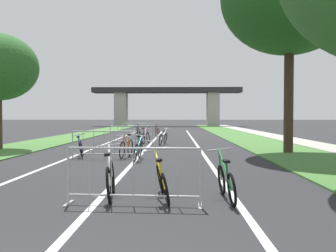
{
  "coord_description": "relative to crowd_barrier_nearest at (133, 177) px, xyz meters",
  "views": [
    {
      "loc": [
        1.48,
        -1.71,
        1.6
      ],
      "look_at": [
        0.96,
        20.41,
        0.98
      ],
      "focal_mm": 37.97,
      "sensor_mm": 36.0,
      "label": 1
    }
  ],
  "objects": [
    {
      "name": "bicycle_orange_4",
      "position": [
        -1.17,
        7.44,
        -0.15
      ],
      "size": [
        0.53,
        1.75,
        0.9
      ],
      "rotation": [
        0.0,
        0.0,
        2.99
      ],
      "color": "black",
      "rests_on": "ground"
    },
    {
      "name": "bicycle_black_5",
      "position": [
        -2.06,
        20.29,
        -0.16
      ],
      "size": [
        0.53,
        1.66,
        0.99
      ],
      "rotation": [
        0.0,
        0.0,
        3.1
      ],
      "color": "black",
      "rests_on": "ground"
    },
    {
      "name": "lane_stripe_left_lane",
      "position": [
        -3.32,
        14.18,
        -0.52
      ],
      "size": [
        0.14,
        37.5,
        0.01
      ],
      "primitive_type": "cube",
      "color": "silver",
      "rests_on": "ground"
    },
    {
      "name": "bicycle_blue_6",
      "position": [
        -2.97,
        7.49,
        -0.16
      ],
      "size": [
        0.76,
        1.68,
        0.91
      ],
      "rotation": [
        0.0,
        0.0,
        0.23
      ],
      "color": "black",
      "rests_on": "ground"
    },
    {
      "name": "bicycle_silver_1",
      "position": [
        0.04,
        13.44,
        -0.17
      ],
      "size": [
        0.72,
        1.71,
        0.95
      ],
      "rotation": [
        0.0,
        0.0,
        -0.2
      ],
      "color": "black",
      "rests_on": "ground"
    },
    {
      "name": "grass_verge_left",
      "position": [
        -7.09,
        21.95,
        -0.5
      ],
      "size": [
        3.27,
        64.83,
        0.05
      ],
      "primitive_type": "cube",
      "color": "#477A38",
      "rests_on": "ground"
    },
    {
      "name": "bicycle_white_0",
      "position": [
        -0.51,
        0.58,
        -0.14
      ],
      "size": [
        0.5,
        1.64,
        1.04
      ],
      "rotation": [
        0.0,
        0.0,
        0.12
      ],
      "color": "black",
      "rests_on": "ground"
    },
    {
      "name": "lane_stripe_right_lane",
      "position": [
        1.9,
        14.18,
        -0.52
      ],
      "size": [
        0.14,
        37.5,
        0.01
      ],
      "primitive_type": "cube",
      "color": "silver",
      "rests_on": "ground"
    },
    {
      "name": "bicycle_yellow_3",
      "position": [
        0.5,
        0.48,
        -0.17
      ],
      "size": [
        0.62,
        1.7,
        0.97
      ],
      "rotation": [
        0.0,
        0.0,
        0.14
      ],
      "color": "black",
      "rests_on": "ground"
    },
    {
      "name": "bicycle_teal_8",
      "position": [
        -0.61,
        6.48,
        -0.16
      ],
      "size": [
        0.43,
        1.69,
        0.92
      ],
      "rotation": [
        0.0,
        0.0,
        -0.06
      ],
      "color": "black",
      "rests_on": "ground"
    },
    {
      "name": "overpass_bridge",
      "position": [
        -0.71,
        49.0,
        3.72
      ],
      "size": [
        22.95,
        3.08,
        5.99
      ],
      "color": "#2D2D30",
      "rests_on": "ground"
    },
    {
      "name": "crowd_barrier_fourth",
      "position": [
        -2.2,
        20.78,
        0.0
      ],
      "size": [
        2.45,
        0.5,
        1.05
      ],
      "rotation": [
        0.0,
        0.0,
        -0.02
      ],
      "color": "#ADADB2",
      "rests_on": "ground"
    },
    {
      "name": "crowd_barrier_second",
      "position": [
        -1.94,
        6.93,
        0.0
      ],
      "size": [
        2.44,
        0.44,
        1.05
      ],
      "rotation": [
        0.0,
        0.0,
        0.0
      ],
      "color": "#ADADB2",
      "rests_on": "ground"
    },
    {
      "name": "sidewalk_path_right",
      "position": [
        8.26,
        21.95,
        -0.48
      ],
      "size": [
        1.91,
        64.83,
        0.08
      ],
      "primitive_type": "cube",
      "color": "#ADA89E",
      "rests_on": "ground"
    },
    {
      "name": "crowd_barrier_third",
      "position": [
        -1.79,
        13.86,
        0.0
      ],
      "size": [
        2.45,
        0.52,
        1.05
      ],
      "rotation": [
        0.0,
        0.0,
        0.03
      ],
      "color": "#ADADB2",
      "rests_on": "ground"
    },
    {
      "name": "bicycle_purple_7",
      "position": [
        -1.04,
        14.45,
        -0.16
      ],
      "size": [
        0.53,
        1.67,
        0.96
      ],
      "rotation": [
        0.0,
        0.0,
        -0.19
      ],
      "color": "black",
      "rests_on": "ground"
    },
    {
      "name": "crowd_barrier_nearest",
      "position": [
        0.0,
        0.0,
        0.0
      ],
      "size": [
        2.46,
        0.57,
        1.05
      ],
      "rotation": [
        0.0,
        0.0,
        -0.05
      ],
      "color": "#ADADB2",
      "rests_on": "ground"
    },
    {
      "name": "bicycle_red_2",
      "position": [
        -0.65,
        20.35,
        -0.14
      ],
      "size": [
        0.6,
        1.64,
        0.96
      ],
      "rotation": [
        0.0,
        0.0,
        2.99
      ],
      "color": "black",
      "rests_on": "ground"
    },
    {
      "name": "grass_verge_right",
      "position": [
        5.67,
        21.95,
        -0.5
      ],
      "size": [
        3.27,
        64.83,
        0.05
      ],
      "primitive_type": "cube",
      "color": "#477A38",
      "rests_on": "ground"
    },
    {
      "name": "bicycle_green_9",
      "position": [
        1.71,
        0.43,
        -0.18
      ],
      "size": [
        0.47,
        1.61,
        0.97
      ],
      "rotation": [
        0.0,
        0.0,
        0.06
      ],
      "color": "black",
      "rests_on": "ground"
    },
    {
      "name": "lane_stripe_center",
      "position": [
        -0.71,
        14.18,
        -0.52
      ],
      "size": [
        0.14,
        37.5,
        0.01
      ],
      "primitive_type": "cube",
      "color": "silver",
      "rests_on": "ground"
    }
  ]
}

